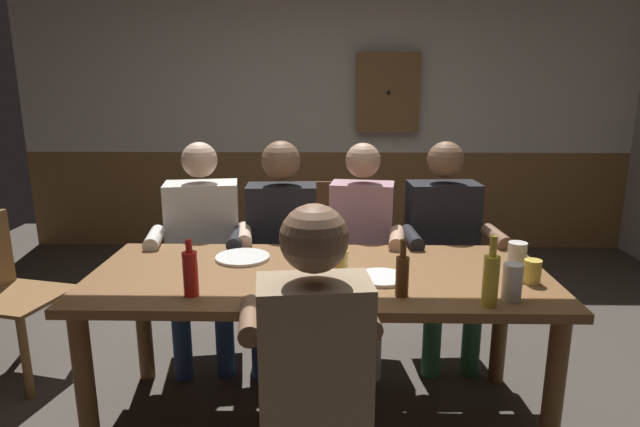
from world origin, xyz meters
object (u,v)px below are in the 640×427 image
object	(u,v)px
person_4	(312,359)
bottle_0	(190,273)
chair_empty_far_end	(323,241)
pint_glass_0	(517,259)
pint_glass_2	(339,263)
person_2	(360,245)
chair_empty_near_left	(4,292)
pint_glass_4	(532,271)
person_1	(282,241)
pint_glass_1	(512,282)
bottle_1	(491,279)
person_0	(203,241)
pint_glass_3	(339,239)
plate_1	(243,257)
wall_dart_cabinet	(388,92)
person_3	(444,242)
plate_0	(381,278)
bottle_2	(402,274)
dining_table	(319,292)

from	to	relation	value
person_4	bottle_0	distance (m)	0.65
chair_empty_far_end	pint_glass_0	bearing A→B (deg)	122.44
pint_glass_0	pint_glass_2	xyz separation A→B (m)	(-0.78, -0.03, -0.02)
person_2	pint_glass_0	distance (m)	0.94
chair_empty_near_left	pint_glass_4	world-z (taller)	chair_empty_near_left
person_1	pint_glass_1	xyz separation A→B (m)	(0.99, -0.95, 0.12)
chair_empty_far_end	bottle_1	bearing A→B (deg)	111.06
person_0	pint_glass_3	distance (m)	0.84
chair_empty_far_end	pint_glass_0	distance (m)	1.66
bottle_0	bottle_1	world-z (taller)	bottle_1
person_2	chair_empty_near_left	bearing A→B (deg)	15.69
plate_1	pint_glass_1	bearing A→B (deg)	-22.84
plate_1	pint_glass_0	world-z (taller)	pint_glass_0
wall_dart_cabinet	pint_glass_2	bearing A→B (deg)	-99.75
person_1	bottle_0	size ratio (longest dim) A/B	5.36
person_1	plate_1	xyz separation A→B (m)	(-0.15, -0.47, 0.06)
chair_empty_far_end	person_0	bearing A→B (deg)	45.89
person_1	chair_empty_near_left	xyz separation A→B (m)	(-1.48, -0.27, -0.21)
pint_glass_3	person_3	bearing A→B (deg)	27.27
chair_empty_near_left	plate_0	size ratio (longest dim) A/B	3.97
plate_0	bottle_1	world-z (taller)	bottle_1
plate_0	pint_glass_4	bearing A→B (deg)	-2.56
bottle_1	pint_glass_0	xyz separation A→B (m)	(0.21, 0.34, -0.03)
plate_1	pint_glass_2	world-z (taller)	pint_glass_2
bottle_2	bottle_1	bearing A→B (deg)	-15.31
chair_empty_near_left	pint_glass_1	size ratio (longest dim) A/B	5.95
person_2	pint_glass_0	size ratio (longest dim) A/B	8.25
pint_glass_2	pint_glass_4	xyz separation A→B (m)	(0.82, -0.06, -0.01)
pint_glass_3	dining_table	bearing A→B (deg)	-104.66
person_3	pint_glass_4	distance (m)	0.80
pint_glass_2	plate_1	bearing A→B (deg)	153.81
pint_glass_1	plate_0	bearing A→B (deg)	156.14
pint_glass_2	wall_dart_cabinet	world-z (taller)	wall_dart_cabinet
person_4	pint_glass_0	distance (m)	1.10
person_4	person_3	bearing A→B (deg)	54.77
person_4	bottle_2	size ratio (longest dim) A/B	5.19
person_2	plate_0	bearing A→B (deg)	102.20
dining_table	person_3	xyz separation A→B (m)	(0.70, 0.66, 0.04)
plate_1	pint_glass_4	size ratio (longest dim) A/B	2.57
plate_1	bottle_0	bearing A→B (deg)	-106.14
pint_glass_2	wall_dart_cabinet	size ratio (longest dim) A/B	0.17
pint_glass_4	bottle_1	bearing A→B (deg)	-135.75
person_1	bottle_2	xyz separation A→B (m)	(0.56, -0.92, 0.14)
plate_0	bottle_2	distance (m)	0.21
plate_1	bottle_2	bearing A→B (deg)	-32.11
dining_table	person_2	distance (m)	0.68
bottle_1	pint_glass_3	world-z (taller)	bottle_1
pint_glass_2	bottle_1	bearing A→B (deg)	-28.27
dining_table	pint_glass_0	world-z (taller)	pint_glass_0
person_1	pint_glass_4	xyz separation A→B (m)	(1.14, -0.76, 0.10)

